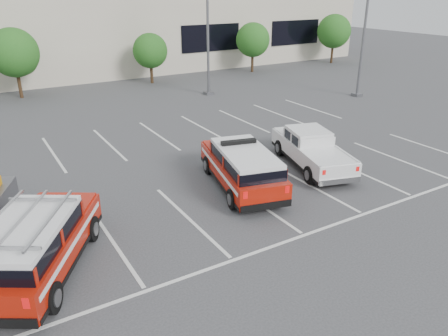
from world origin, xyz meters
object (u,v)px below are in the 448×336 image
object	(u,v)px
convention_building	(58,18)
light_pole_mid	(208,21)
light_pole_right	(365,21)
white_pickup	(311,153)
ladder_suv	(37,249)
tree_right	(253,41)
fire_chief_suv	(242,170)
tree_mid_left	(15,54)
tree_mid_right	(151,52)
tree_far_right	(334,32)

from	to	relation	value
convention_building	light_pole_mid	distance (m)	17.27
light_pole_right	white_pickup	size ratio (longest dim) A/B	1.88
convention_building	ladder_suv	bearing A→B (deg)	-103.49
tree_right	fire_chief_suv	world-z (taller)	tree_right
light_pole_right	light_pole_mid	bearing A→B (deg)	146.31
fire_chief_suv	white_pickup	distance (m)	3.86
fire_chief_suv	white_pickup	size ratio (longest dim) A/B	1.02
ladder_suv	light_pole_right	bearing A→B (deg)	56.02
tree_mid_left	light_pole_right	distance (m)	24.23
convention_building	white_pickup	bearing A→B (deg)	-82.67
convention_building	tree_mid_right	world-z (taller)	convention_building
convention_building	tree_far_right	bearing A→B (deg)	-21.51
convention_building	tree_far_right	distance (m)	26.83
convention_building	light_pole_mid	size ratio (longest dim) A/B	5.86
white_pickup	ladder_suv	distance (m)	11.89
tree_mid_right	convention_building	bearing A→B (deg)	116.57
tree_far_right	light_pole_mid	size ratio (longest dim) A/B	0.47
tree_right	fire_chief_suv	xyz separation A→B (m)	(-14.85, -20.84, -2.02)
tree_mid_right	light_pole_mid	size ratio (longest dim) A/B	0.39
light_pole_right	fire_chief_suv	world-z (taller)	light_pole_right
white_pickup	light_pole_right	bearing A→B (deg)	51.91
convention_building	white_pickup	world-z (taller)	convention_building
tree_right	tree_far_right	distance (m)	10.00
tree_mid_left	tree_right	world-z (taller)	tree_mid_left
light_pole_mid	ladder_suv	bearing A→B (deg)	-131.33
tree_right	fire_chief_suv	bearing A→B (deg)	-125.47
tree_far_right	light_pole_right	distance (m)	15.24
tree_mid_left	fire_chief_suv	distance (m)	21.59
tree_mid_left	fire_chief_suv	xyz separation A→B (m)	(5.15, -20.84, -2.29)
light_pole_right	tree_mid_left	bearing A→B (deg)	150.05
tree_mid_right	ladder_suv	size ratio (longest dim) A/B	0.74
tree_right	light_pole_mid	bearing A→B (deg)	-143.23
tree_mid_right	tree_far_right	xyz separation A→B (m)	(20.00, 0.00, 0.54)
tree_mid_left	white_pickup	size ratio (longest dim) A/B	0.89
tree_mid_left	tree_far_right	world-z (taller)	same
convention_building	tree_far_right	xyz separation A→B (m)	(24.91, -9.82, -1.68)
light_pole_mid	light_pole_right	bearing A→B (deg)	-33.69
tree_mid_left	tree_right	size ratio (longest dim) A/B	1.10
tree_right	fire_chief_suv	distance (m)	25.67
tree_mid_left	tree_mid_right	xyz separation A→B (m)	(10.00, -0.00, -0.54)
light_pole_right	fire_chief_suv	bearing A→B (deg)	-150.83
tree_mid_left	ladder_suv	distance (m)	22.93
tree_far_right	fire_chief_suv	bearing A→B (deg)	-140.01
tree_mid_right	light_pole_mid	world-z (taller)	light_pole_mid
tree_right	tree_mid_right	bearing A→B (deg)	-180.00
tree_mid_left	white_pickup	bearing A→B (deg)	-66.34
fire_chief_suv	ladder_suv	size ratio (longest dim) A/B	1.03
light_pole_right	fire_chief_suv	xyz separation A→B (m)	(-15.76, -8.80, -4.43)
tree_far_right	white_pickup	distance (m)	29.47
tree_mid_right	ladder_suv	bearing A→B (deg)	-119.27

